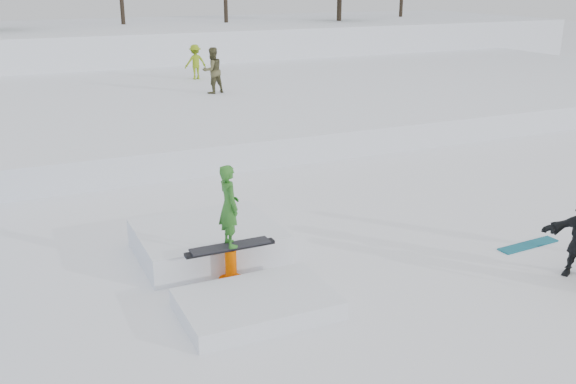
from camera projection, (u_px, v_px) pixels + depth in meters
name	position (u px, v px, depth m)	size (l,w,h in m)	color
ground	(311.00, 292.00, 10.80)	(120.00, 120.00, 0.00)	white
snow_berm	(73.00, 48.00, 36.25)	(60.00, 14.00, 2.40)	white
snow_midrise	(123.00, 105.00, 24.45)	(50.00, 18.00, 0.80)	white
walker_olive	(212.00, 70.00, 24.33)	(0.84, 0.66, 1.73)	brown
walker_ygreen	(195.00, 62.00, 27.77)	(0.96, 0.55, 1.48)	#779814
loose_board_teal	(528.00, 245.00, 12.66)	(1.40, 0.28, 0.03)	#11596B
jib_rail_feature	(220.00, 253.00, 11.58)	(2.60, 4.40, 2.11)	white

